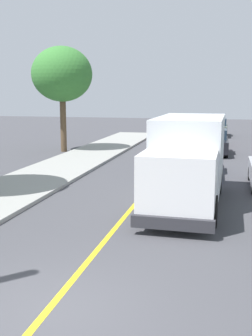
# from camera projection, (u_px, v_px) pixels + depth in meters

# --- Properties ---
(ground_plane) EXTENTS (120.00, 120.00, 0.00)m
(ground_plane) POSITION_uv_depth(u_px,v_px,m) (47.00, 311.00, 7.95)
(ground_plane) COLOR #424247
(centre_line_yellow) EXTENTS (0.16, 56.00, 0.01)m
(centre_line_yellow) POSITION_uv_depth(u_px,v_px,m) (146.00, 191.00, 17.52)
(centre_line_yellow) COLOR gold
(centre_line_yellow) RESTS_ON ground
(box_truck) EXTENTS (2.52, 7.22, 3.20)m
(box_truck) POSITION_uv_depth(u_px,v_px,m) (188.00, 157.00, 15.29)
(box_truck) COLOR silver
(box_truck) RESTS_ON ground
(parked_car_near) EXTENTS (1.88, 4.43, 1.67)m
(parked_car_near) POSITION_uv_depth(u_px,v_px,m) (199.00, 158.00, 21.47)
(parked_car_near) COLOR #2D4793
(parked_car_near) RESTS_ON ground
(parked_car_mid) EXTENTS (1.90, 4.44, 1.67)m
(parked_car_mid) POSITION_uv_depth(u_px,v_px,m) (214.00, 142.00, 28.03)
(parked_car_mid) COLOR black
(parked_car_mid) RESTS_ON ground
(parked_car_far) EXTENTS (1.87, 4.43, 1.67)m
(parked_car_far) POSITION_uv_depth(u_px,v_px,m) (208.00, 134.00, 33.46)
(parked_car_far) COLOR maroon
(parked_car_far) RESTS_ON ground
(parked_car_furthest) EXTENTS (1.85, 4.42, 1.67)m
(parked_car_furthest) POSITION_uv_depth(u_px,v_px,m) (218.00, 128.00, 39.56)
(parked_car_furthest) COLOR #4C564C
(parked_car_furthest) RESTS_ON ground
(street_tree_down_block) EXTENTS (4.14, 4.14, 7.20)m
(street_tree_down_block) POSITION_uv_depth(u_px,v_px,m) (62.00, 75.00, 28.44)
(street_tree_down_block) COLOR brown
(street_tree_down_block) RESTS_ON ground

